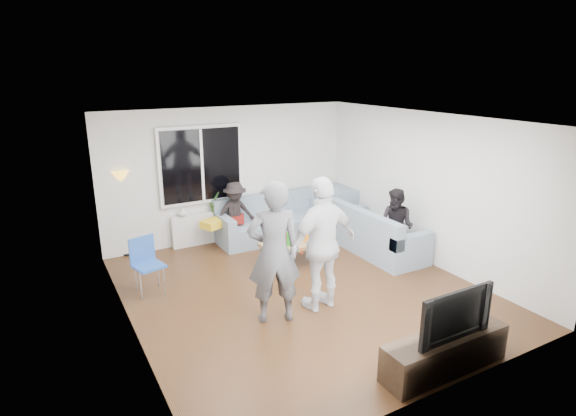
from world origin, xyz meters
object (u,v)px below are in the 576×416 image
tv_console (445,352)px  player_right (323,244)px  side_chair (149,267)px  sofa_right_section (377,230)px  television (449,312)px  player_left (274,253)px  spectator_right (396,226)px  coffee_table (294,253)px  spectator_back (235,214)px  sofa_back_section (274,218)px  floor_lamp (124,214)px

tv_console → player_right: bearing=102.1°
side_chair → sofa_right_section: bearing=-19.7°
player_right → television: bearing=95.1°
player_left → spectator_right: bearing=-146.7°
sofa_right_section → coffee_table: size_ratio=1.82×
sofa_right_section → spectator_back: bearing=52.6°
player_left → tv_console: bearing=139.3°
spectator_right → spectator_back: (-2.13, 2.12, -0.04)m
sofa_back_section → player_right: size_ratio=1.20×
player_right → tv_console: player_right is taller
spectator_back → tv_console: 4.84m
tv_console → spectator_right: bearing=58.8°
floor_lamp → spectator_right: floor_lamp is taller
sofa_back_section → spectator_right: 2.48m
sofa_right_section → player_left: (-2.78, -1.25, 0.55)m
coffee_table → spectator_back: (-0.51, 1.36, 0.42)m
sofa_back_section → television: size_ratio=2.26×
player_left → spectator_right: size_ratio=1.49×
player_left → side_chair: bearing=-33.3°
coffee_table → television: bearing=-90.0°
spectator_right → television: size_ratio=1.28×
television → player_left: bearing=121.1°
floor_lamp → spectator_back: size_ratio=1.26×
tv_console → coffee_table: bearing=90.0°
coffee_table → floor_lamp: 3.12m
sofa_right_section → floor_lamp: 4.60m
floor_lamp → player_right: player_right is taller
spectator_back → television: spectator_back is taller
spectator_right → coffee_table: bearing=-133.9°
sofa_back_section → floor_lamp: bearing=169.4°
side_chair → player_left: bearing=-66.1°
sofa_back_section → tv_console: (-0.31, -4.77, -0.20)m
player_right → sofa_right_section: bearing=-155.1°
coffee_table → player_left: (-1.16, -1.52, 0.77)m
coffee_table → side_chair: (-2.45, 0.10, 0.23)m
sofa_right_section → television: bearing=152.9°
player_left → television: 2.26m
spectator_right → spectator_back: bearing=-153.6°
sofa_right_section → tv_console: (-1.62, -3.17, -0.20)m
sofa_right_section → player_right: bearing=121.9°
sofa_back_section → floor_lamp: (-2.76, 0.52, 0.36)m
coffee_table → sofa_right_section: bearing=-9.3°
tv_console → player_left: bearing=121.1°
floor_lamp → tv_console: 5.85m
player_left → sofa_back_section: bearing=-99.2°
player_right → spectator_back: (-0.10, 2.89, -0.34)m
spectator_back → spectator_right: bearing=-46.1°
side_chair → player_right: bearing=-53.2°
floor_lamp → television: size_ratio=1.53×
side_chair → sofa_back_section: bearing=9.5°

